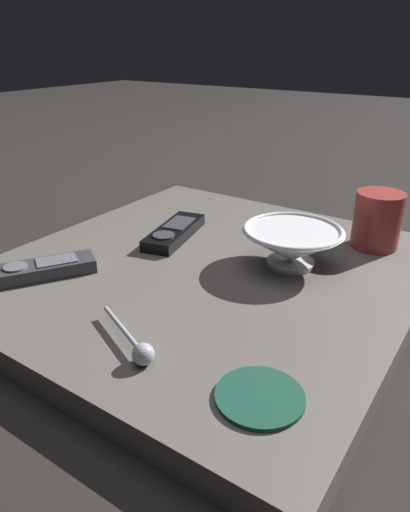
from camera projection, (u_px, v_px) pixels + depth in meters
The scene contains 8 objects.
ground_plane at pixel (207, 286), 0.78m from camera, with size 6.00×6.00×0.00m, color black.
table at pixel (208, 276), 0.77m from camera, with size 0.66×0.63×0.04m.
cereal_bowl at pixel (292, 244), 0.75m from camera, with size 0.16×0.16×0.06m.
coffee_mug at pixel (377, 220), 0.81m from camera, with size 0.08×0.08×0.10m.
teaspoon at pixel (139, 349), 0.54m from camera, with size 0.06×0.12×0.03m.
tv_remote_near at pixel (174, 232), 0.86m from camera, with size 0.18×0.09×0.02m.
tv_remote_far at pixel (45, 269), 0.73m from camera, with size 0.15×0.12×0.02m.
drink_coaster at pixel (260, 397), 0.48m from camera, with size 0.09×0.09×0.01m.
Camera 1 is at (-0.57, -0.38, 0.38)m, focal length 32.96 mm.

